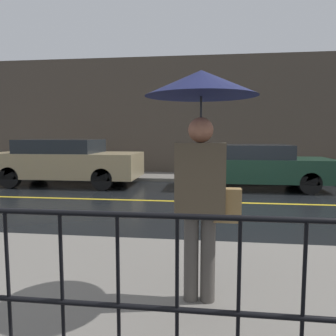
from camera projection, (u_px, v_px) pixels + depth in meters
The scene contains 8 objects.
ground_plane at pixel (247, 203), 7.83m from camera, with size 80.00×80.00×0.00m, color black.
sidewalk_near at pixel (303, 301), 3.13m from camera, with size 28.00×3.00×0.11m.
sidewalk_far at pixel (234, 178), 12.00m from camera, with size 28.00×1.94×0.11m.
lane_marking at pixel (247, 203), 7.83m from camera, with size 25.20×0.12×0.01m.
building_storefront at pixel (233, 116), 12.87m from camera, with size 28.00×0.30×4.70m.
pedestrian at pixel (202, 125), 2.86m from camera, with size 0.99×0.99×2.08m.
car_tan at pixel (66, 161), 10.61m from camera, with size 4.71×1.89×1.48m.
car_dark_green at pixel (256, 166), 9.87m from camera, with size 4.26×1.80×1.33m.
Camera 1 is at (-0.91, -7.88, 1.64)m, focal length 35.00 mm.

